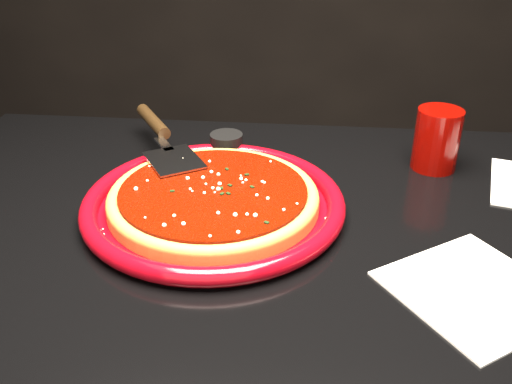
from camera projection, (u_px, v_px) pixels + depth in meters
The scene contains 10 objects.
plate at pixel (214, 203), 0.84m from camera, with size 0.39×0.39×0.03m, color maroon.
pizza_crust at pixel (214, 200), 0.84m from camera, with size 0.31×0.31×0.02m, color olive.
pizza_crust_rim at pixel (213, 196), 0.84m from camera, with size 0.31×0.31×0.02m, color olive.
pizza_sauce at pixel (213, 193), 0.84m from camera, with size 0.28×0.28×0.01m, color #6A0C00.
parmesan_dusting at pixel (213, 188), 0.83m from camera, with size 0.27×0.27×0.01m, color beige, non-canonical shape.
basil_flecks at pixel (213, 189), 0.83m from camera, with size 0.24×0.24×0.00m, color black, non-canonical shape.
pizza_server at pixel (164, 137), 0.98m from camera, with size 0.09×0.33×0.02m, color #B8BBC0, non-canonical shape.
cup at pixel (437, 139), 0.96m from camera, with size 0.08×0.08×0.10m, color #790502.
napkin_a at pixel (475, 291), 0.68m from camera, with size 0.18×0.18×0.00m, color silver.
ramekin at pixel (227, 146), 1.01m from camera, with size 0.06×0.06×0.04m, color black.
Camera 1 is at (0.04, -0.68, 1.19)m, focal length 40.00 mm.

